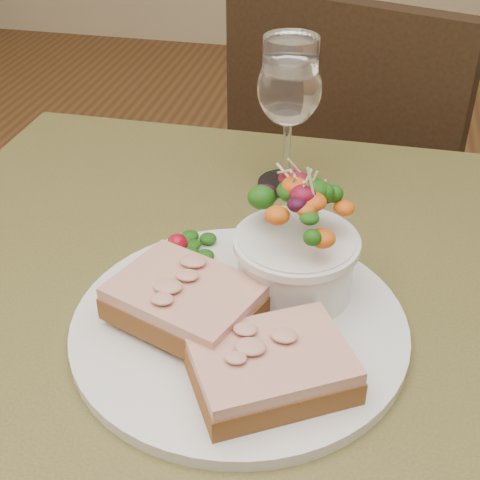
% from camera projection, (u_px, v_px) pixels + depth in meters
% --- Properties ---
extents(cafe_table, '(0.80, 0.80, 0.75)m').
position_uv_depth(cafe_table, '(238.00, 387.00, 0.70)').
color(cafe_table, '#453C1D').
rests_on(cafe_table, ground).
extents(chair_far, '(0.53, 0.53, 0.90)m').
position_uv_depth(chair_far, '(355.00, 264.00, 1.48)').
color(chair_far, black).
rests_on(chair_far, ground).
extents(dinner_plate, '(0.31, 0.31, 0.01)m').
position_uv_depth(dinner_plate, '(239.00, 326.00, 0.62)').
color(dinner_plate, silver).
rests_on(dinner_plate, cafe_table).
extents(sandwich_front, '(0.16, 0.15, 0.03)m').
position_uv_depth(sandwich_front, '(271.00, 367.00, 0.54)').
color(sandwich_front, '#472E13').
rests_on(sandwich_front, dinner_plate).
extents(sandwich_back, '(0.15, 0.13, 0.03)m').
position_uv_depth(sandwich_back, '(186.00, 301.00, 0.60)').
color(sandwich_back, '#472E13').
rests_on(sandwich_back, dinner_plate).
extents(ramekin, '(0.07, 0.07, 0.04)m').
position_uv_depth(ramekin, '(162.00, 294.00, 0.62)').
color(ramekin, silver).
rests_on(ramekin, dinner_plate).
extents(salad_bowl, '(0.11, 0.11, 0.13)m').
position_uv_depth(salad_bowl, '(297.00, 239.00, 0.62)').
color(salad_bowl, silver).
rests_on(salad_bowl, dinner_plate).
extents(garnish, '(0.05, 0.04, 0.02)m').
position_uv_depth(garnish, '(188.00, 244.00, 0.70)').
color(garnish, '#133A0A').
rests_on(garnish, dinner_plate).
extents(wine_glass, '(0.08, 0.08, 0.18)m').
position_uv_depth(wine_glass, '(289.00, 93.00, 0.78)').
color(wine_glass, white).
rests_on(wine_glass, cafe_table).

